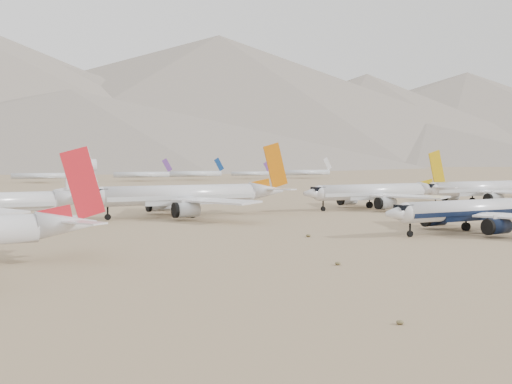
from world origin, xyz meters
TOP-DOWN VIEW (x-y plane):
  - ground at (0.00, 0.00)m, footprint 7000.00×7000.00m
  - main_airliner at (5.13, 5.46)m, footprint 45.99×44.92m
  - row2_navy_widebody at (67.92, 63.12)m, footprint 50.93×49.80m
  - row2_gold_tail at (25.32, 63.46)m, footprint 49.80×48.70m
  - row2_orange_tail at (-34.06, 65.93)m, footprint 54.60×53.42m
  - distant_storage_row at (-47.72, 323.51)m, footprint 467.36×50.98m
  - foothills at (526.68, 1100.00)m, footprint 4637.50×1395.00m

SIDE VIEW (x-z plane):
  - ground at x=0.00m, z-range 0.00..0.00m
  - distant_storage_row at x=-47.72m, z-range -3.55..12.36m
  - main_airliner at x=5.13m, z-range -3.65..12.58m
  - row2_gold_tail at x=25.32m, z-range -3.91..13.82m
  - row2_navy_widebody at x=67.92m, z-range -4.00..14.12m
  - row2_orange_tail at x=-34.06m, z-range -4.27..15.20m
  - foothills at x=526.68m, z-range -10.35..144.65m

